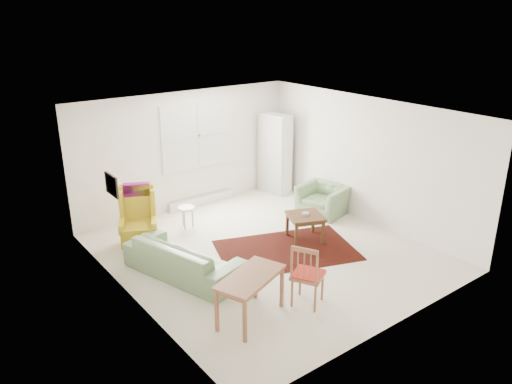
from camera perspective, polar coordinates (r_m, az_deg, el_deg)
room at (r=8.57m, az=0.46°, el=1.16°), size 5.04×5.54×2.51m
rug at (r=8.97m, az=3.49°, el=-6.60°), size 2.77×2.25×0.02m
sofa at (r=8.10m, az=-8.26°, el=-6.75°), size 1.35×2.19×0.83m
armchair at (r=10.50m, az=7.67°, el=-0.56°), size 1.02×1.11×0.73m
wingback_chair at (r=9.15m, az=-13.36°, el=-2.86°), size 0.87×0.89×1.11m
coffee_table at (r=9.30m, az=5.61°, el=-4.03°), size 0.80×0.80×0.50m
stool at (r=9.88m, az=-7.93°, el=-2.85°), size 0.41×0.41×0.43m
cabinet at (r=11.51m, az=2.19°, el=4.38°), size 0.52×0.80×1.84m
desk at (r=6.99m, az=-0.62°, el=-11.94°), size 1.18×0.87×0.67m
desk_chair at (r=7.27m, az=5.97°, el=-9.25°), size 0.58×0.58×0.98m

